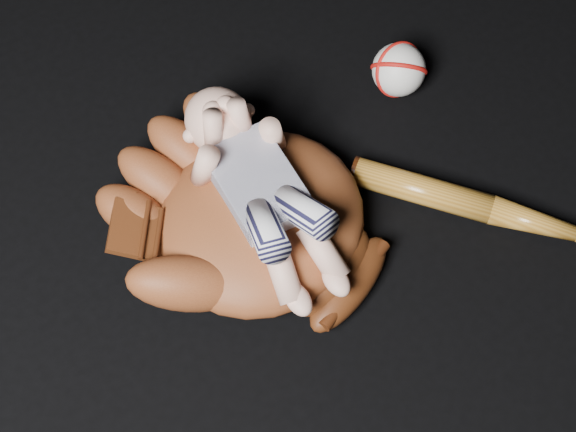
{
  "coord_description": "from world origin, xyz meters",
  "views": [
    {
      "loc": [
        -0.28,
        -0.44,
        1.09
      ],
      "look_at": [
        0.07,
        0.03,
        0.07
      ],
      "focal_mm": 55.0,
      "sensor_mm": 36.0,
      "label": 1
    }
  ],
  "objects_px": {
    "baseball_glove": "(261,215)",
    "baseball": "(399,70)",
    "baseball_bat": "(509,215)",
    "newborn_baby": "(267,195)"
  },
  "relations": [
    {
      "from": "newborn_baby",
      "to": "baseball_bat",
      "type": "height_order",
      "value": "newborn_baby"
    },
    {
      "from": "baseball_glove",
      "to": "newborn_baby",
      "type": "height_order",
      "value": "newborn_baby"
    },
    {
      "from": "baseball_bat",
      "to": "baseball",
      "type": "bearing_deg",
      "value": 83.64
    },
    {
      "from": "baseball_bat",
      "to": "baseball_glove",
      "type": "bearing_deg",
      "value": 147.68
    },
    {
      "from": "newborn_baby",
      "to": "baseball_bat",
      "type": "relative_size",
      "value": 0.75
    },
    {
      "from": "baseball_glove",
      "to": "baseball_bat",
      "type": "distance_m",
      "value": 0.35
    },
    {
      "from": "baseball_glove",
      "to": "baseball",
      "type": "relative_size",
      "value": 5.11
    },
    {
      "from": "newborn_baby",
      "to": "baseball",
      "type": "height_order",
      "value": "newborn_baby"
    },
    {
      "from": "newborn_baby",
      "to": "baseball_bat",
      "type": "xyz_separation_m",
      "value": [
        0.29,
        -0.18,
        -0.1
      ]
    },
    {
      "from": "baseball_glove",
      "to": "baseball_bat",
      "type": "height_order",
      "value": "baseball_glove"
    }
  ]
}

